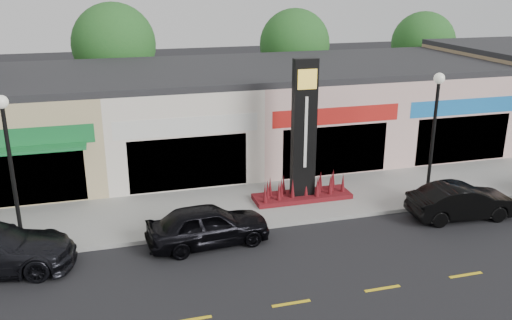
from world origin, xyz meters
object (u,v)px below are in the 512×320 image
(pylon_sign, at_px, (303,151))
(car_black_conv, at_px, (462,202))
(lamp_east_near, at_px, (434,125))
(lamp_west_near, at_px, (10,159))
(car_black_sedan, at_px, (208,225))

(pylon_sign, xyz_separation_m, car_black_conv, (5.56, -3.29, -1.57))
(lamp_east_near, xyz_separation_m, pylon_sign, (-5.00, 1.70, -1.20))
(lamp_east_near, xyz_separation_m, car_black_conv, (0.56, -1.59, -2.77))
(pylon_sign, height_order, car_black_conv, pylon_sign)
(lamp_west_near, distance_m, pylon_sign, 11.19)
(lamp_west_near, relative_size, pylon_sign, 0.91)
(lamp_west_near, height_order, car_black_sedan, lamp_west_near)
(lamp_west_near, bearing_deg, car_black_sedan, -9.65)
(lamp_east_near, bearing_deg, car_black_sedan, -173.58)
(lamp_east_near, distance_m, pylon_sign, 5.42)
(lamp_west_near, bearing_deg, car_black_conv, -5.50)
(lamp_east_near, height_order, pylon_sign, pylon_sign)
(car_black_conv, bearing_deg, pylon_sign, 63.77)
(lamp_east_near, height_order, car_black_conv, lamp_east_near)
(lamp_east_near, bearing_deg, car_black_conv, -70.50)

